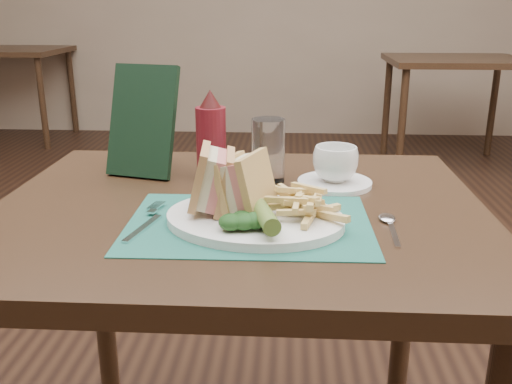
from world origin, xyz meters
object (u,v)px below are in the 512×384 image
(saucer, at_px, (335,183))
(sandwich_half_a, at_px, (199,179))
(table_bg_right, at_px, (451,113))
(sandwich_half_b, at_px, (234,182))
(ketchup_bottle, at_px, (211,135))
(drinking_glass, at_px, (268,150))
(plate, at_px, (255,219))
(check_presenter, at_px, (143,121))
(coffee_cup, at_px, (335,164))
(placemat, at_px, (249,223))
(table_bg_left, at_px, (12,95))
(table_main, at_px, (241,376))

(saucer, bearing_deg, sandwich_half_a, -140.01)
(table_bg_right, bearing_deg, sandwich_half_a, -112.26)
(sandwich_half_b, height_order, ketchup_bottle, ketchup_bottle)
(saucer, height_order, drinking_glass, drinking_glass)
(plate, distance_m, check_presenter, 0.40)
(sandwich_half_b, xyz_separation_m, check_presenter, (-0.22, 0.27, 0.05))
(saucer, xyz_separation_m, drinking_glass, (-0.14, 0.02, 0.06))
(coffee_cup, distance_m, drinking_glass, 0.14)
(sandwich_half_b, xyz_separation_m, ketchup_bottle, (-0.07, 0.24, 0.02))
(placemat, relative_size, coffee_cup, 4.48)
(coffee_cup, distance_m, check_presenter, 0.41)
(coffee_cup, relative_size, drinking_glass, 0.70)
(saucer, xyz_separation_m, ketchup_bottle, (-0.26, 0.04, 0.09))
(table_bg_right, distance_m, plate, 3.35)
(plate, bearing_deg, sandwich_half_b, 165.82)
(plate, xyz_separation_m, sandwich_half_a, (-0.09, 0.02, 0.06))
(table_bg_left, xyz_separation_m, coffee_cup, (2.40, -3.51, 0.42))
(plate, xyz_separation_m, drinking_glass, (0.01, 0.25, 0.06))
(ketchup_bottle, bearing_deg, plate, -67.67)
(table_bg_left, distance_m, saucer, 4.27)
(sandwich_half_a, distance_m, check_presenter, 0.31)
(ketchup_bottle, distance_m, check_presenter, 0.15)
(drinking_glass, relative_size, check_presenter, 0.55)
(table_main, distance_m, check_presenter, 0.57)
(table_main, relative_size, sandwich_half_a, 8.26)
(table_bg_left, relative_size, drinking_glass, 6.92)
(saucer, height_order, coffee_cup, coffee_cup)
(table_bg_left, bearing_deg, plate, -58.88)
(table_bg_left, distance_m, check_presenter, 4.02)
(plate, relative_size, drinking_glass, 2.31)
(table_bg_left, bearing_deg, table_main, -58.59)
(table_bg_left, height_order, placemat, placemat)
(sandwich_half_a, xyz_separation_m, ketchup_bottle, (-0.01, 0.24, 0.02))
(table_main, xyz_separation_m, drinking_glass, (0.05, 0.15, 0.44))
(placemat, distance_m, drinking_glass, 0.26)
(placemat, height_order, plate, plate)
(table_bg_left, relative_size, ketchup_bottle, 4.84)
(sandwich_half_a, height_order, sandwich_half_b, sandwich_half_a)
(table_main, height_order, saucer, saucer)
(plate, bearing_deg, placemat, -172.57)
(table_bg_left, relative_size, placemat, 2.22)
(check_presenter, bearing_deg, table_bg_right, 77.63)
(plate, height_order, drinking_glass, drinking_glass)
(plate, relative_size, sandwich_half_b, 2.91)
(saucer, distance_m, drinking_glass, 0.15)
(saucer, distance_m, check_presenter, 0.42)
(check_presenter, bearing_deg, sandwich_half_b, -36.27)
(placemat, bearing_deg, ketchup_bottle, 110.47)
(drinking_glass, distance_m, check_presenter, 0.27)
(table_bg_left, bearing_deg, sandwich_half_b, -59.17)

